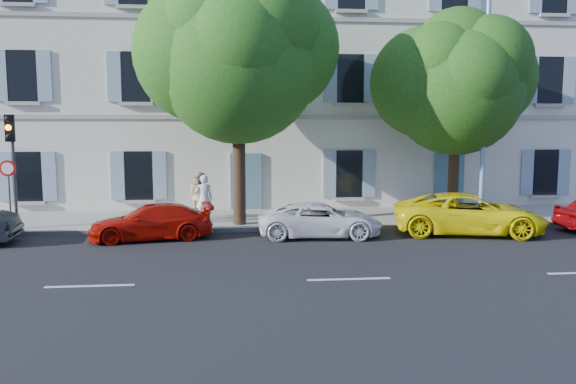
{
  "coord_description": "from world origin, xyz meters",
  "views": [
    {
      "loc": [
        -2.7,
        -16.81,
        3.63
      ],
      "look_at": [
        -0.88,
        2.0,
        1.4
      ],
      "focal_mm": 35.0,
      "sensor_mm": 36.0,
      "label": 1
    }
  ],
  "objects": [
    {
      "name": "pedestrian_a",
      "position": [
        -3.79,
        3.53,
        1.01
      ],
      "size": [
        0.66,
        0.46,
        1.73
      ],
      "primitive_type": "imported",
      "rotation": [
        0.0,
        0.0,
        3.23
      ],
      "color": "silver",
      "rests_on": "sidewalk"
    },
    {
      "name": "traffic_light",
      "position": [
        -10.1,
        2.8,
        2.94
      ],
      "size": [
        0.35,
        0.44,
        3.86
      ],
      "color": "#383A3D",
      "rests_on": "sidewalk"
    },
    {
      "name": "kerb",
      "position": [
        0.0,
        2.28,
        0.08
      ],
      "size": [
        36.0,
        0.16,
        0.16
      ],
      "primitive_type": "cube",
      "color": "#9E998E",
      "rests_on": "ground"
    },
    {
      "name": "tree_left",
      "position": [
        -2.51,
        3.01,
        5.82
      ],
      "size": [
        5.68,
        5.68,
        8.8
      ],
      "color": "#3A2819",
      "rests_on": "sidewalk"
    },
    {
      "name": "ground",
      "position": [
        0.0,
        0.0,
        0.0
      ],
      "size": [
        90.0,
        90.0,
        0.0
      ],
      "primitive_type": "plane",
      "color": "black"
    },
    {
      "name": "car_red_coupe",
      "position": [
        -5.36,
        1.3,
        0.57
      ],
      "size": [
        4.1,
        2.19,
        1.13
      ],
      "primitive_type": "imported",
      "rotation": [
        0.0,
        0.0,
        4.87
      ],
      "color": "#B00E05",
      "rests_on": "ground"
    },
    {
      "name": "street_lamp",
      "position": [
        6.23,
        2.43,
        4.99
      ],
      "size": [
        0.32,
        1.82,
        8.54
      ],
      "color": "#7293BF",
      "rests_on": "sidewalk"
    },
    {
      "name": "sidewalk",
      "position": [
        0.0,
        4.45,
        0.07
      ],
      "size": [
        36.0,
        4.5,
        0.15
      ],
      "primitive_type": "cube",
      "color": "#A09E96",
      "rests_on": "ground"
    },
    {
      "name": "car_white_coupe",
      "position": [
        0.11,
        1.18,
        0.56
      ],
      "size": [
        4.18,
        2.14,
        1.13
      ],
      "primitive_type": "imported",
      "rotation": [
        0.0,
        0.0,
        1.5
      ],
      "color": "white",
      "rests_on": "ground"
    },
    {
      "name": "pedestrian_b",
      "position": [
        -3.99,
        4.18,
        1.05
      ],
      "size": [
        1.1,
        1.09,
        1.79
      ],
      "primitive_type": "imported",
      "rotation": [
        0.0,
        0.0,
        2.41
      ],
      "color": "#CABE81",
      "rests_on": "sidewalk"
    },
    {
      "name": "building",
      "position": [
        0.0,
        10.2,
        6.0
      ],
      "size": [
        28.0,
        7.0,
        12.0
      ],
      "primitive_type": "cube",
      "color": "beige",
      "rests_on": "ground"
    },
    {
      "name": "road_sign",
      "position": [
        -10.2,
        2.66,
        1.84
      ],
      "size": [
        0.54,
        0.07,
        2.35
      ],
      "color": "#383A3D",
      "rests_on": "sidewalk"
    },
    {
      "name": "car_yellow_supercar",
      "position": [
        5.17,
        1.17,
        0.69
      ],
      "size": [
        5.34,
        3.27,
        1.38
      ],
      "primitive_type": "imported",
      "rotation": [
        0.0,
        0.0,
        1.36
      ],
      "color": "#FFEC0A",
      "rests_on": "ground"
    },
    {
      "name": "tree_right",
      "position": [
        5.53,
        3.52,
        4.96
      ],
      "size": [
        4.86,
        4.86,
        7.5
      ],
      "color": "#3A2819",
      "rests_on": "sidewalk"
    }
  ]
}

